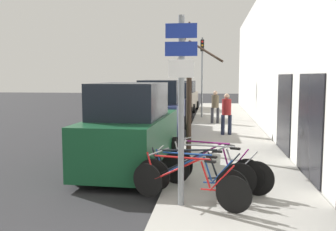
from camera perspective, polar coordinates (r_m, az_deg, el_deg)
ground_plane at (r=14.22m, az=-1.44°, el=-4.09°), size 80.00×80.00×0.00m
sidewalk_curb at (r=16.84m, az=8.74°, el=-2.31°), size 3.20×32.00×0.15m
building_facade at (r=16.75m, az=14.97°, el=8.33°), size 0.23×32.00×6.50m
signpost at (r=6.67m, az=2.02°, el=2.09°), size 0.57×0.13×3.41m
bicycle_0 at (r=6.98m, az=3.03°, el=-10.32°), size 2.24×1.00×0.90m
bicycle_1 at (r=7.42m, az=3.70°, el=-9.41°), size 2.11×0.92×0.88m
bicycle_2 at (r=7.57m, az=4.11°, el=-8.95°), size 2.42×0.44×0.93m
bicycle_3 at (r=7.90m, az=7.00°, el=-8.26°), size 2.34×0.92×0.95m
bicycle_4 at (r=8.14m, az=6.66°, el=-7.78°), size 2.07×1.33×0.98m
parked_car_0 at (r=10.08m, az=-5.63°, el=-2.27°), size 2.19×4.69×2.32m
parked_car_1 at (r=16.14m, az=-1.09°, el=0.86°), size 2.01×4.67×2.33m
parked_car_2 at (r=21.35m, az=1.15°, el=1.95°), size 2.07×4.64×2.15m
parked_car_3 at (r=26.76m, az=2.30°, el=2.79°), size 2.15×4.53×2.16m
pedestrian_near at (r=15.15m, az=8.91°, el=0.68°), size 0.43×0.37×1.65m
pedestrian_far at (r=18.77m, az=7.20°, el=1.67°), size 0.42×0.36×1.62m
street_tree at (r=11.28m, az=3.27°, el=2.69°), size 1.48×1.46×3.95m
traffic_light at (r=21.30m, az=5.23°, el=7.45°), size 0.20×0.30×4.50m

